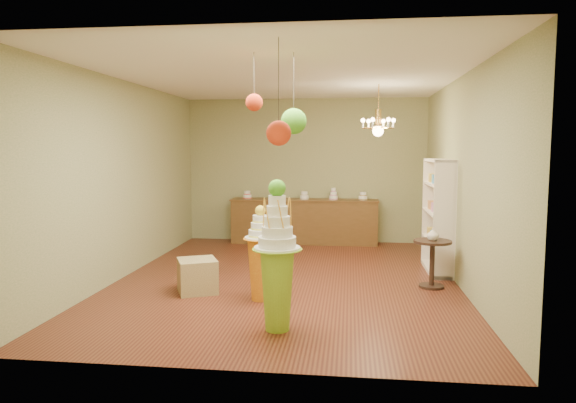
# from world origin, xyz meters

# --- Properties ---
(floor) EXTENTS (6.50, 6.50, 0.00)m
(floor) POSITION_xyz_m (0.00, 0.00, 0.00)
(floor) COLOR #532316
(floor) RESTS_ON ground
(ceiling) EXTENTS (6.50, 6.50, 0.00)m
(ceiling) POSITION_xyz_m (0.00, 0.00, 3.00)
(ceiling) COLOR white
(ceiling) RESTS_ON ground
(wall_back) EXTENTS (5.00, 0.04, 3.00)m
(wall_back) POSITION_xyz_m (0.00, 3.25, 1.50)
(wall_back) COLOR #949668
(wall_back) RESTS_ON ground
(wall_front) EXTENTS (5.00, 0.04, 3.00)m
(wall_front) POSITION_xyz_m (0.00, -3.25, 1.50)
(wall_front) COLOR #949668
(wall_front) RESTS_ON ground
(wall_left) EXTENTS (0.04, 6.50, 3.00)m
(wall_left) POSITION_xyz_m (-2.50, 0.00, 1.50)
(wall_left) COLOR #949668
(wall_left) RESTS_ON ground
(wall_right) EXTENTS (0.04, 6.50, 3.00)m
(wall_right) POSITION_xyz_m (2.50, 0.00, 1.50)
(wall_right) COLOR #949668
(wall_right) RESTS_ON ground
(pedestal_green) EXTENTS (0.62, 0.62, 1.64)m
(pedestal_green) POSITION_xyz_m (0.16, -2.18, 0.68)
(pedestal_green) COLOR #8CBD2A
(pedestal_green) RESTS_ON floor
(pedestal_orange) EXTENTS (0.53, 0.53, 1.24)m
(pedestal_orange) POSITION_xyz_m (-0.21, -1.10, 0.52)
(pedestal_orange) COLOR orange
(pedestal_orange) RESTS_ON floor
(burlap_riser) EXTENTS (0.67, 0.67, 0.46)m
(burlap_riser) POSITION_xyz_m (-1.13, -0.85, 0.23)
(burlap_riser) COLOR #9A8554
(burlap_riser) RESTS_ON floor
(sideboard) EXTENTS (3.04, 0.54, 1.16)m
(sideboard) POSITION_xyz_m (0.00, 2.97, 0.48)
(sideboard) COLOR brown
(sideboard) RESTS_ON floor
(shelving_unit) EXTENTS (0.33, 1.20, 1.80)m
(shelving_unit) POSITION_xyz_m (2.34, 0.80, 0.90)
(shelving_unit) COLOR white
(shelving_unit) RESTS_ON floor
(round_table) EXTENTS (0.60, 0.60, 0.68)m
(round_table) POSITION_xyz_m (2.10, -0.22, 0.44)
(round_table) COLOR black
(round_table) RESTS_ON floor
(vase) EXTENTS (0.21, 0.21, 0.17)m
(vase) POSITION_xyz_m (2.10, -0.22, 0.77)
(vase) COLOR white
(vase) RESTS_ON round_table
(pom_red_left) EXTENTS (0.24, 0.24, 1.01)m
(pom_red_left) POSITION_xyz_m (0.25, -2.70, 2.11)
(pom_red_left) COLOR #3B342A
(pom_red_left) RESTS_ON ceiling
(pom_green_mid) EXTENTS (0.28, 0.28, 0.88)m
(pom_green_mid) POSITION_xyz_m (0.31, -1.92, 2.26)
(pom_green_mid) COLOR #3B342A
(pom_green_mid) RESTS_ON ceiling
(pom_red_right) EXTENTS (0.19, 0.19, 0.63)m
(pom_red_right) POSITION_xyz_m (-0.11, -1.98, 2.47)
(pom_red_right) COLOR #3B342A
(pom_red_right) RESTS_ON ceiling
(chandelier) EXTENTS (0.64, 0.64, 0.85)m
(chandelier) POSITION_xyz_m (1.38, 0.99, 2.30)
(chandelier) COLOR #C39344
(chandelier) RESTS_ON ceiling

